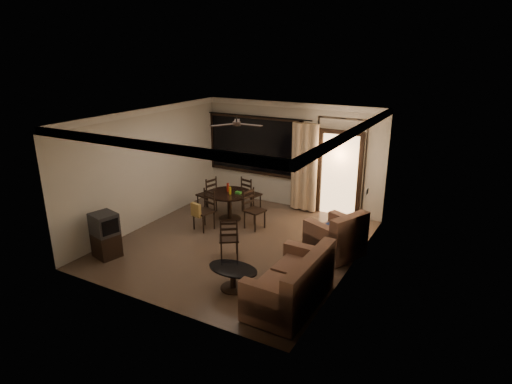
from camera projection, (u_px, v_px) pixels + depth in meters
The scene contains 12 objects.
ground at pixel (238, 243), 9.47m from camera, with size 5.50×5.50×0.00m, color #7F6651.
room_shell at pixel (298, 149), 10.09m from camera, with size 5.50×6.70×5.50m.
dining_table at pixel (230, 198), 10.62m from camera, with size 1.12×1.12×0.92m.
dining_chair_west at pixel (207, 201), 11.24m from camera, with size 0.51×0.51×0.95m.
dining_chair_east at pixel (254, 217), 10.17m from camera, with size 0.51×0.51×0.95m.
dining_chair_south at pixel (204, 217), 10.10m from camera, with size 0.51×0.55×0.95m.
dining_chair_north at pixel (251, 201), 11.26m from camera, with size 0.51×0.51×0.95m.
tv_cabinet at pixel (105, 235), 8.72m from camera, with size 0.59×0.55×0.95m.
sofa at pixel (293, 285), 7.07m from camera, with size 0.97×1.77×0.93m.
armchair at pixel (337, 238), 8.78m from camera, with size 1.25×1.25×0.95m.
coffee_table at pixel (233, 275), 7.59m from camera, with size 0.94×0.56×0.41m.
side_chair at pixel (229, 246), 8.73m from camera, with size 0.55×0.55×0.89m.
Camera 1 is at (4.50, -7.36, 4.10)m, focal length 30.00 mm.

